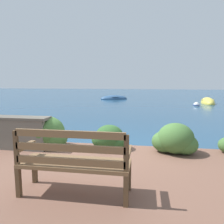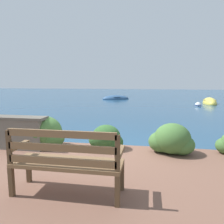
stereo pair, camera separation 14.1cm
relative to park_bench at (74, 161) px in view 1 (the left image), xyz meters
The scene contains 9 objects.
ground_plane 2.51m from the park_bench, 88.98° to the left, with size 80.00×80.00×0.00m.
park_bench is the anchor object (origin of this frame).
stone_wall 2.90m from the park_bench, 142.61° to the left, with size 2.24×0.39×0.73m.
hedge_clump_left 2.39m from the park_bench, 124.40° to the left, with size 1.06×0.77×0.72m.
hedge_clump_centre 2.09m from the park_bench, 86.94° to the left, with size 0.81×0.58×0.55m.
hedge_clump_right 2.53m from the park_bench, 52.37° to the left, with size 0.95×0.68×0.65m.
rowboat_nearest 15.80m from the park_bench, 69.63° to the left, with size 1.01×2.27×0.85m.
rowboat_mid 17.81m from the park_bench, 96.91° to the left, with size 2.77×2.02×0.66m.
mooring_buoy 13.84m from the park_bench, 71.74° to the left, with size 0.45×0.45×0.40m.
Camera 1 is at (0.89, -5.04, 1.75)m, focal length 35.00 mm.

